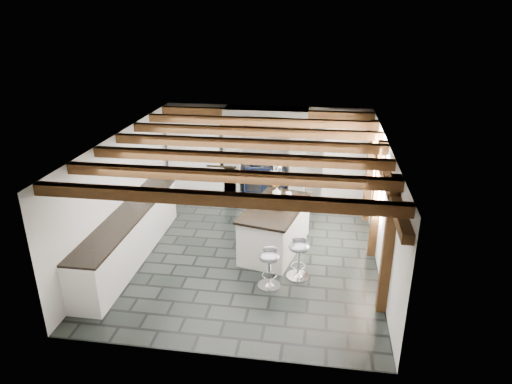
# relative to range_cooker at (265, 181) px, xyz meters

# --- Properties ---
(ground) EXTENTS (6.00, 6.00, 0.00)m
(ground) POSITION_rel_range_cooker_xyz_m (0.00, -2.68, -0.47)
(ground) COLOR black
(ground) RESTS_ON ground
(room_shell) EXTENTS (6.00, 6.03, 6.00)m
(room_shell) POSITION_rel_range_cooker_xyz_m (-0.61, -1.26, 0.60)
(room_shell) COLOR silver
(room_shell) RESTS_ON ground
(range_cooker) EXTENTS (1.00, 0.63, 0.99)m
(range_cooker) POSITION_rel_range_cooker_xyz_m (0.00, 0.00, 0.00)
(range_cooker) COLOR black
(range_cooker) RESTS_ON ground
(kitchen_island) EXTENTS (1.38, 2.06, 1.24)m
(kitchen_island) POSITION_rel_range_cooker_xyz_m (0.53, -2.54, 0.01)
(kitchen_island) COLOR white
(kitchen_island) RESTS_ON ground
(bar_stool_near) EXTENTS (0.42, 0.42, 0.78)m
(bar_stool_near) POSITION_rel_range_cooker_xyz_m (1.05, -3.50, 0.02)
(bar_stool_near) COLOR silver
(bar_stool_near) RESTS_ON ground
(bar_stool_far) EXTENTS (0.41, 0.41, 0.75)m
(bar_stool_far) POSITION_rel_range_cooker_xyz_m (0.57, -3.87, -0.00)
(bar_stool_far) COLOR silver
(bar_stool_far) RESTS_ON ground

